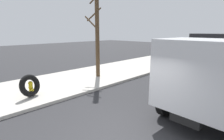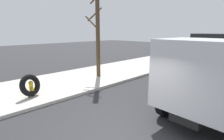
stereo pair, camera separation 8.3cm
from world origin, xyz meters
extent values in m
cube|color=#BCB7AD|center=(0.00, 6.50, 0.07)|extent=(36.00, 5.00, 0.15)
cylinder|color=yellow|center=(-0.21, 5.43, 0.43)|extent=(0.19, 0.19, 0.56)
sphere|color=yellow|center=(-0.21, 5.43, 0.77)|extent=(0.21, 0.21, 0.21)
cylinder|color=yellow|center=(-0.21, 5.27, 0.50)|extent=(0.08, 0.15, 0.08)
cylinder|color=yellow|center=(-0.21, 5.60, 0.50)|extent=(0.08, 0.15, 0.08)
cylinder|color=yellow|center=(-0.21, 5.27, 0.43)|extent=(0.10, 0.15, 0.10)
torus|color=black|center=(-0.29, 5.31, 0.70)|extent=(1.16, 0.78, 1.10)
cube|color=silver|center=(2.52, -1.36, 1.90)|extent=(2.12, 2.59, 2.20)
cube|color=black|center=(5.01, -1.48, 0.67)|extent=(7.03, 1.23, 0.24)
cylinder|color=black|center=(2.78, -0.13, 0.55)|extent=(1.11, 0.35, 1.10)
cylinder|color=black|center=(7.37, -0.35, 0.55)|extent=(1.11, 0.35, 1.10)
cube|color=#237033|center=(16.02, 1.25, 1.60)|extent=(4.90, 2.69, 1.60)
cube|color=black|center=(12.42, 1.39, 1.90)|extent=(2.10, 2.58, 2.20)
cube|color=black|center=(14.92, 1.29, 0.67)|extent=(7.03, 1.18, 0.24)
cylinder|color=black|center=(12.67, 2.63, 0.55)|extent=(1.11, 0.34, 1.10)
cylinder|color=black|center=(17.27, 2.45, 0.55)|extent=(1.11, 0.34, 1.10)
cylinder|color=#4C3823|center=(4.55, 5.95, 3.03)|extent=(0.27, 0.27, 5.76)
cylinder|color=#4C3823|center=(4.02, 5.91, 3.73)|extent=(0.18, 1.12, 0.86)
cylinder|color=#4C3823|center=(4.70, 6.42, 4.31)|extent=(1.02, 0.42, 0.94)
camera|label=1|loc=(-3.34, -3.17, 3.27)|focal=28.69mm
camera|label=2|loc=(-3.28, -3.23, 3.27)|focal=28.69mm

